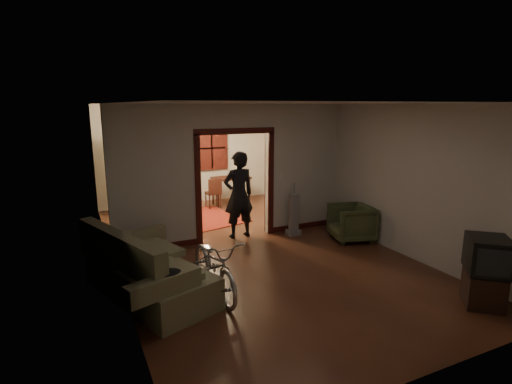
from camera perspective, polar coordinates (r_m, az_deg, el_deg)
floor at (r=7.97m, az=-0.93°, el=-8.04°), size 5.00×8.50×0.01m
ceiling at (r=7.47m, az=-1.01°, el=12.53°), size 5.00×8.50×0.01m
wall_back at (r=11.56m, az=-9.71°, el=5.33°), size 5.00×0.02×2.80m
wall_left at (r=6.97m, az=-20.05°, el=0.21°), size 0.02×8.50×2.80m
wall_right at (r=8.90m, az=13.88°, el=3.09°), size 0.02×8.50×2.80m
partition_wall at (r=8.27m, az=-3.11°, el=2.76°), size 5.00×0.14×2.80m
door_casing at (r=8.33m, az=-3.08°, el=0.72°), size 1.74×0.20×2.32m
far_window at (r=11.71m, az=-6.36°, el=6.25°), size 0.98×0.06×1.28m
chandelier at (r=9.81m, az=-7.09°, el=9.76°), size 0.24×0.24×0.24m
light_switch at (r=8.68m, az=3.53°, el=2.19°), size 0.08×0.01×0.12m
sofa at (r=6.13m, az=-15.03°, el=-9.76°), size 1.70×2.43×1.02m
rolled_paper at (r=6.41m, az=-14.65°, el=-8.55°), size 0.09×0.73×0.09m
jacket at (r=5.25m, az=-12.73°, el=-11.49°), size 0.45×0.34×0.13m
bicycle at (r=6.07m, az=-5.93°, el=-10.28°), size 0.61×1.70×0.89m
armchair at (r=8.56m, az=13.44°, el=-4.28°), size 1.01×0.99×0.75m
tv_stand at (r=6.60m, az=29.72°, el=-11.97°), size 0.71×0.71×0.48m
crt_tv at (r=6.42m, az=30.20°, el=-7.79°), size 0.77×0.78×0.50m
vacuum at (r=8.68m, az=5.42°, el=-3.20°), size 0.32×0.28×0.92m
person at (r=8.40m, az=-2.49°, el=-0.42°), size 0.69×0.48×1.84m
oriental_rug at (r=10.11m, az=-7.15°, el=-3.66°), size 1.87×2.22×0.01m
locker at (r=10.96m, az=-16.45°, el=2.39°), size 1.07×0.75×1.96m
globe at (r=10.85m, az=-16.76°, el=7.40°), size 0.29×0.29×0.29m
desk at (r=11.36m, az=-3.57°, el=0.17°), size 1.06×0.62×0.77m
desk_chair at (r=10.99m, az=-6.16°, el=-0.12°), size 0.39×0.39×0.84m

